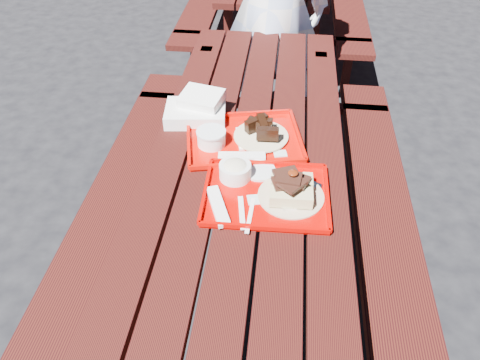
# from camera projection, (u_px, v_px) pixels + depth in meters

# --- Properties ---
(ground) EXTENTS (60.00, 60.00, 0.00)m
(ground) POSITION_uv_depth(u_px,v_px,m) (243.00, 290.00, 2.21)
(ground) COLOR black
(ground) RESTS_ON ground
(picnic_table_near) EXTENTS (1.41, 2.40, 0.75)m
(picnic_table_near) POSITION_uv_depth(u_px,v_px,m) (244.00, 205.00, 1.84)
(picnic_table_near) COLOR #39120B
(picnic_table_near) RESTS_ON ground
(near_tray) EXTENTS (0.43, 0.36, 0.13)m
(near_tray) POSITION_uv_depth(u_px,v_px,m) (266.00, 187.00, 1.59)
(near_tray) COLOR #B20300
(near_tray) RESTS_ON picnic_table_near
(far_tray) EXTENTS (0.50, 0.43, 0.07)m
(far_tray) POSITION_uv_depth(u_px,v_px,m) (242.00, 138.00, 1.82)
(far_tray) COLOR #C40A02
(far_tray) RESTS_ON picnic_table_near
(white_cloth) EXTENTS (0.26, 0.22, 0.10)m
(white_cloth) POSITION_uv_depth(u_px,v_px,m) (197.00, 109.00, 1.94)
(white_cloth) COLOR white
(white_cloth) RESTS_ON picnic_table_near
(person) EXTENTS (0.70, 0.53, 1.74)m
(person) POSITION_uv_depth(u_px,v_px,m) (273.00, 1.00, 2.65)
(person) COLOR #BFD2FF
(person) RESTS_ON ground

